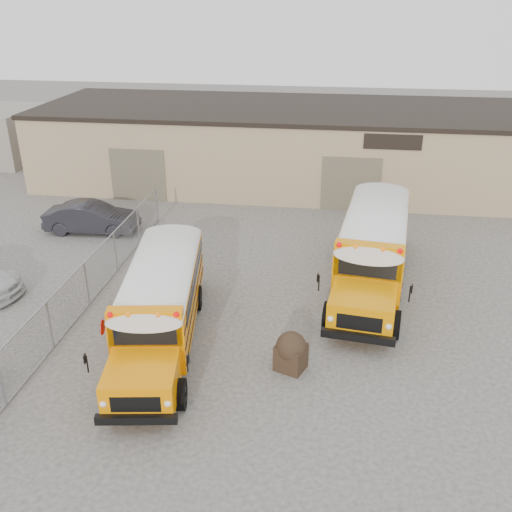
# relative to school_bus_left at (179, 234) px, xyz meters

# --- Properties ---
(ground) EXTENTS (120.00, 120.00, 0.00)m
(ground) POSITION_rel_school_bus_left_xyz_m (3.38, -6.77, -1.56)
(ground) COLOR #4A4743
(ground) RESTS_ON ground
(warehouse) EXTENTS (30.20, 10.20, 4.67)m
(warehouse) POSITION_rel_school_bus_left_xyz_m (3.38, 13.23, 0.82)
(warehouse) COLOR #9E7E61
(warehouse) RESTS_ON ground
(chainlink_fence) EXTENTS (0.07, 18.07, 1.81)m
(chainlink_fence) POSITION_rel_school_bus_left_xyz_m (-2.62, -3.77, -0.65)
(chainlink_fence) COLOR gray
(chainlink_fence) RESTS_ON ground
(school_bus_left) EXTENTS (3.60, 9.43, 2.69)m
(school_bus_left) POSITION_rel_school_bus_left_xyz_m (0.00, 0.00, 0.00)
(school_bus_left) COLOR orange
(school_bus_left) RESTS_ON ground
(school_bus_right) EXTENTS (3.65, 10.39, 2.98)m
(school_bus_right) POSITION_rel_school_bus_left_xyz_m (8.95, 5.98, 0.16)
(school_bus_right) COLOR orange
(school_bus_right) RESTS_ON ground
(tarp_bundle) EXTENTS (1.12, 1.07, 1.33)m
(tarp_bundle) POSITION_rel_school_bus_left_xyz_m (5.45, -6.77, -0.88)
(tarp_bundle) COLOR black
(tarp_bundle) RESTS_ON ground
(car_dark) EXTENTS (4.70, 1.89, 1.52)m
(car_dark) POSITION_rel_school_bus_left_xyz_m (-5.41, 3.28, -0.80)
(car_dark) COLOR #222227
(car_dark) RESTS_ON ground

